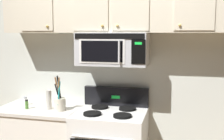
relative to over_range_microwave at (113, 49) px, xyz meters
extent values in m
cube|color=silver|center=(0.00, 0.25, -0.23)|extent=(5.20, 0.10, 2.70)
cylinder|color=#B7BABF|center=(0.00, -0.48, -0.84)|extent=(0.61, 0.03, 0.03)
cube|color=black|center=(0.00, 0.16, -0.57)|extent=(0.76, 0.07, 0.22)
cube|color=#19D83F|center=(0.00, 0.13, -0.57)|extent=(0.10, 0.00, 0.04)
cylinder|color=black|center=(-0.16, -0.26, -0.66)|extent=(0.19, 0.19, 0.02)
cylinder|color=black|center=(0.16, -0.26, -0.66)|extent=(0.19, 0.19, 0.02)
cylinder|color=black|center=(-0.16, 0.02, -0.66)|extent=(0.19, 0.19, 0.02)
cylinder|color=black|center=(0.16, 0.02, -0.66)|extent=(0.19, 0.19, 0.02)
cube|color=#B7BABF|center=(0.00, 0.00, 0.00)|extent=(0.76, 0.39, 0.35)
cube|color=black|center=(0.00, -0.19, 0.14)|extent=(0.73, 0.01, 0.06)
cube|color=white|center=(-0.07, -0.19, -0.02)|extent=(0.49, 0.01, 0.25)
cube|color=black|center=(-0.07, -0.20, -0.02)|extent=(0.44, 0.01, 0.22)
cube|color=black|center=(0.31, -0.19, -0.02)|extent=(0.14, 0.01, 0.25)
cube|color=#19D83F|center=(0.31, -0.20, 0.07)|extent=(0.07, 0.00, 0.03)
cylinder|color=#B7BABF|center=(0.11, -0.22, -0.02)|extent=(0.02, 0.02, 0.23)
cube|color=beige|center=(0.00, 0.03, 0.45)|extent=(2.50, 0.33, 0.55)
cube|color=beige|center=(-0.83, -0.14, 0.45)|extent=(0.38, 0.01, 0.51)
sphere|color=tan|center=(-0.70, -0.15, 0.24)|extent=(0.03, 0.03, 0.03)
cube|color=beige|center=(-0.21, -0.14, 0.45)|extent=(0.38, 0.01, 0.51)
sphere|color=tan|center=(-0.08, -0.15, 0.24)|extent=(0.03, 0.03, 0.03)
cube|color=beige|center=(0.21, -0.14, 0.45)|extent=(0.38, 0.01, 0.51)
sphere|color=tan|center=(0.08, -0.15, 0.24)|extent=(0.03, 0.03, 0.03)
cube|color=beige|center=(0.83, -0.14, 0.45)|extent=(0.38, 0.01, 0.51)
sphere|color=tan|center=(0.70, -0.15, 0.24)|extent=(0.03, 0.03, 0.03)
cube|color=beige|center=(-0.84, -0.11, -0.69)|extent=(0.93, 0.65, 0.03)
cylinder|color=beige|center=(-0.56, -0.18, -0.61)|extent=(0.13, 0.13, 0.14)
cylinder|color=teal|center=(-0.55, -0.21, -0.48)|extent=(0.02, 0.08, 0.25)
cylinder|color=silver|center=(-0.58, -0.20, -0.45)|extent=(0.09, 0.06, 0.31)
cylinder|color=black|center=(-0.56, -0.18, -0.44)|extent=(0.04, 0.05, 0.32)
cylinder|color=olive|center=(-0.57, -0.19, -0.45)|extent=(0.05, 0.03, 0.30)
cylinder|color=#A87A47|center=(-0.58, -0.18, -0.45)|extent=(0.04, 0.09, 0.30)
cylinder|color=black|center=(-0.57, -0.21, -0.49)|extent=(0.05, 0.05, 0.23)
cylinder|color=white|center=(-1.06, -0.06, -0.63)|extent=(0.04, 0.04, 0.09)
cylinder|color=#B7BABF|center=(-1.06, -0.06, -0.58)|extent=(0.04, 0.04, 0.02)
cylinder|color=#B7B2A8|center=(-0.70, -0.16, -0.57)|extent=(0.06, 0.06, 0.21)
cylinder|color=#4C7F33|center=(-0.95, -0.21, -0.63)|extent=(0.04, 0.04, 0.09)
cylinder|color=black|center=(-0.95, -0.21, -0.58)|extent=(0.03, 0.03, 0.02)
camera|label=1|loc=(0.71, -2.96, 0.16)|focal=44.81mm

